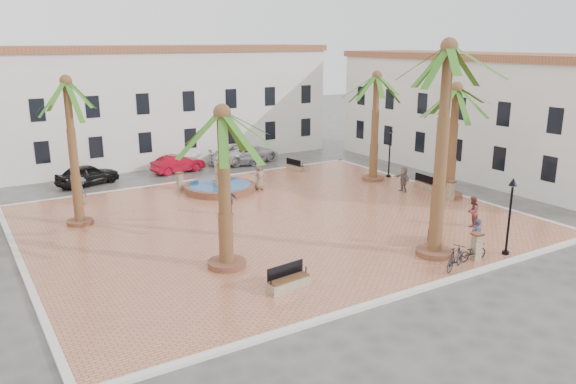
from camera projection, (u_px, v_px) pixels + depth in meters
name	position (u px, v px, depth m)	size (l,w,h in m)	color
ground	(273.00, 222.00, 31.70)	(120.00, 120.00, 0.00)	#56544F
plaza	(273.00, 220.00, 31.68)	(26.00, 22.00, 0.15)	#C37251
kerb_n	(197.00, 180.00, 40.70)	(26.30, 0.30, 0.16)	silver
kerb_s	(410.00, 292.00, 22.66)	(26.30, 0.30, 0.16)	silver
kerb_e	(437.00, 189.00, 38.29)	(0.30, 22.30, 0.16)	silver
kerb_w	(22.00, 268.00, 25.07)	(0.30, 22.30, 0.16)	silver
building_north	(152.00, 104.00, 46.85)	(30.40, 7.40, 9.50)	white
building_east	(488.00, 114.00, 42.32)	(7.40, 26.40, 9.00)	white
fountain	(220.00, 186.00, 37.50)	(4.69, 4.69, 2.42)	brown
palm_nw	(67.00, 97.00, 29.06)	(4.60, 4.60, 8.07)	brown
palm_sw	(223.00, 134.00, 23.52)	(5.55, 5.55, 7.24)	brown
palm_s	(447.00, 70.00, 24.21)	(5.60, 5.60, 9.90)	brown
palm_e	(456.00, 102.00, 34.60)	(5.61, 5.61, 7.32)	brown
palm_ne	(376.00, 88.00, 38.86)	(5.13, 5.13, 7.76)	brown
bench_s	(289.00, 282.00, 22.74)	(1.97, 0.80, 1.01)	gray
bench_se	(435.00, 239.00, 27.78)	(1.85, 1.53, 0.98)	gray
bench_e	(426.00, 185.00, 38.10)	(0.66, 1.89, 0.99)	gray
bench_ne	(295.00, 167.00, 43.56)	(0.79, 1.74, 0.89)	gray
lamppost_s	(511.00, 203.00, 25.86)	(0.40, 0.40, 3.71)	black
lamppost_e	(390.00, 144.00, 40.83)	(0.40, 0.40, 3.68)	black
bollard_se	(476.00, 246.00, 25.67)	(0.53, 0.53, 1.29)	gray
bollard_n	(180.00, 181.00, 37.54)	(0.52, 0.52, 1.25)	gray
bollard_e	(451.00, 191.00, 35.10)	(0.49, 0.49, 1.29)	gray
litter_bin	(435.00, 233.00, 28.36)	(0.36, 0.36, 0.70)	black
cyclist_a	(476.00, 235.00, 26.57)	(0.61, 0.40, 1.68)	#383A54
bicycle_a	(473.00, 252.00, 25.65)	(0.54, 1.56, 0.82)	black
cyclist_b	(472.00, 211.00, 30.27)	(0.81, 0.63, 1.67)	brown
bicycle_b	(455.00, 258.00, 24.62)	(0.50, 1.78, 1.07)	black
pedestrian_fountain_a	(260.00, 176.00, 37.72)	(0.88, 0.58, 1.81)	#896A56
pedestrian_fountain_b	(229.00, 201.00, 32.27)	(0.98, 0.41, 1.67)	navy
pedestrian_north	(82.00, 191.00, 34.45)	(1.09, 0.63, 1.68)	#424246
pedestrian_east	(403.00, 179.00, 37.26)	(1.56, 0.50, 1.68)	#71635A
car_black	(88.00, 175.00, 39.53)	(1.77, 4.40, 1.50)	black
car_red	(178.00, 164.00, 43.39)	(1.43, 4.11, 1.35)	maroon
car_silver	(236.00, 157.00, 45.89)	(1.79, 4.39, 1.28)	#AAACB3
car_white	(248.00, 153.00, 47.01)	(2.51, 5.45, 1.52)	beige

